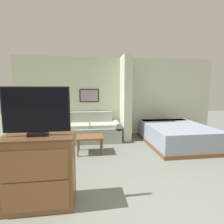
% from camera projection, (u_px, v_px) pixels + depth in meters
% --- Properties ---
extents(wall_back, '(6.57, 0.16, 2.60)m').
position_uv_depth(wall_back, '(118.00, 98.00, 5.86)').
color(wall_back, beige).
rests_on(wall_back, ground_plane).
extents(wall_partition_pillar, '(0.24, 0.72, 2.60)m').
position_uv_depth(wall_partition_pillar, '(126.00, 98.00, 5.47)').
color(wall_partition_pillar, beige).
rests_on(wall_partition_pillar, ground_plane).
extents(couch, '(1.88, 0.84, 0.87)m').
position_uv_depth(couch, '(90.00, 130.00, 5.39)').
color(couch, '#99A393').
rests_on(couch, ground_plane).
extents(coffee_table, '(0.66, 0.52, 0.43)m').
position_uv_depth(coffee_table, '(90.00, 138.00, 4.34)').
color(coffee_table, brown).
rests_on(coffee_table, ground_plane).
extents(side_table, '(0.44, 0.44, 0.59)m').
position_uv_depth(side_table, '(51.00, 126.00, 5.18)').
color(side_table, brown).
rests_on(side_table, ground_plane).
extents(table_lamp, '(0.35, 0.35, 0.45)m').
position_uv_depth(table_lamp, '(50.00, 113.00, 5.12)').
color(table_lamp, tan).
rests_on(table_lamp, side_table).
extents(tv_dresser, '(0.93, 0.50, 0.98)m').
position_uv_depth(tv_dresser, '(40.00, 171.00, 2.36)').
color(tv_dresser, brown).
rests_on(tv_dresser, ground_plane).
extents(tv, '(0.84, 0.16, 0.64)m').
position_uv_depth(tv, '(37.00, 111.00, 2.25)').
color(tv, black).
rests_on(tv, tv_dresser).
extents(bed, '(1.66, 2.15, 0.57)m').
position_uv_depth(bed, '(176.00, 134.00, 5.04)').
color(bed, brown).
rests_on(bed, ground_plane).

